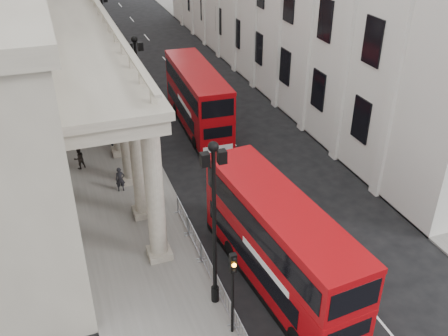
# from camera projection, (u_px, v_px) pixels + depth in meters

# --- Properties ---
(sidewalk_west) EXTENTS (6.00, 140.00, 0.12)m
(sidewalk_west) POSITION_uv_depth(u_px,v_px,m) (94.00, 104.00, 43.84)
(sidewalk_west) COLOR slate
(sidewalk_west) RESTS_ON ground
(sidewalk_east) EXTENTS (3.00, 140.00, 0.12)m
(sidewalk_east) POSITION_uv_depth(u_px,v_px,m) (266.00, 82.00, 48.67)
(sidewalk_east) COLOR slate
(sidewalk_east) RESTS_ON ground
(kerb) EXTENTS (0.20, 140.00, 0.14)m
(kerb) POSITION_uv_depth(u_px,v_px,m) (127.00, 100.00, 44.70)
(kerb) COLOR slate
(kerb) RESTS_ON ground
(lamp_post_south) EXTENTS (1.05, 0.44, 8.32)m
(lamp_post_south) POSITION_uv_depth(u_px,v_px,m) (214.00, 217.00, 20.93)
(lamp_post_south) COLOR black
(lamp_post_south) RESTS_ON sidewalk_west
(lamp_post_mid) EXTENTS (1.05, 0.44, 8.32)m
(lamp_post_mid) POSITION_uv_depth(u_px,v_px,m) (139.00, 87.00, 33.97)
(lamp_post_mid) COLOR black
(lamp_post_mid) RESTS_ON sidewalk_west
(lamp_post_north) EXTENTS (1.05, 0.44, 8.32)m
(lamp_post_north) POSITION_uv_depth(u_px,v_px,m) (105.00, 30.00, 47.00)
(lamp_post_north) COLOR black
(lamp_post_north) RESTS_ON sidewalk_west
(traffic_light) EXTENTS (0.28, 0.33, 4.30)m
(traffic_light) POSITION_uv_depth(u_px,v_px,m) (233.00, 280.00, 20.22)
(traffic_light) COLOR black
(traffic_light) RESTS_ON sidewalk_west
(crowd_barriers) EXTENTS (0.50, 18.75, 1.10)m
(crowd_barriers) POSITION_uv_depth(u_px,v_px,m) (234.00, 317.00, 21.68)
(crowd_barriers) COLOR gray
(crowd_barriers) RESTS_ON sidewalk_west
(bus_near) EXTENTS (3.63, 11.18, 4.74)m
(bus_near) POSITION_uv_depth(u_px,v_px,m) (278.00, 242.00, 23.33)
(bus_near) COLOR #9A070C
(bus_near) RESTS_ON ground
(bus_far) EXTENTS (3.07, 11.10, 4.75)m
(bus_far) POSITION_uv_depth(u_px,v_px,m) (197.00, 97.00, 38.92)
(bus_far) COLOR #9F070C
(bus_far) RESTS_ON ground
(pedestrian_a) EXTENTS (0.61, 0.41, 1.61)m
(pedestrian_a) POSITION_uv_depth(u_px,v_px,m) (120.00, 179.00, 31.19)
(pedestrian_a) COLOR black
(pedestrian_a) RESTS_ON sidewalk_west
(pedestrian_b) EXTENTS (0.91, 0.82, 1.53)m
(pedestrian_b) POSITION_uv_depth(u_px,v_px,m) (79.00, 158.00, 33.65)
(pedestrian_b) COLOR black
(pedestrian_b) RESTS_ON sidewalk_west
(pedestrian_c) EXTENTS (0.78, 0.53, 1.56)m
(pedestrian_c) POSITION_uv_depth(u_px,v_px,m) (113.00, 135.00, 36.66)
(pedestrian_c) COLOR black
(pedestrian_c) RESTS_ON sidewalk_west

